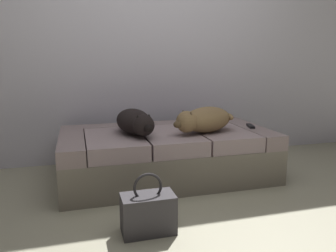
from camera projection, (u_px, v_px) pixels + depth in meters
ground_plane at (213, 235)px, 1.96m from camera, size 10.00×10.00×0.00m
back_wall at (149, 23)px, 3.31m from camera, size 6.40×0.10×2.80m
couch at (166, 154)px, 2.91m from camera, size 1.80×0.96×0.42m
dog_dark at (135, 122)px, 2.69m from camera, size 0.34×0.60×0.21m
dog_tan at (204, 120)px, 2.76m from camera, size 0.62×0.42×0.22m
tv_remote at (251, 126)px, 3.00m from camera, size 0.08×0.16×0.02m
handbag at (148, 213)px, 1.97m from camera, size 0.32×0.18×0.38m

